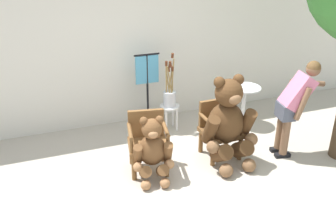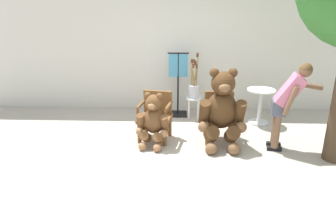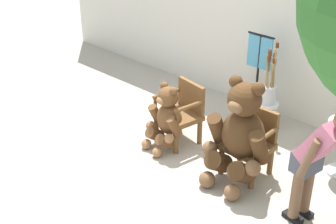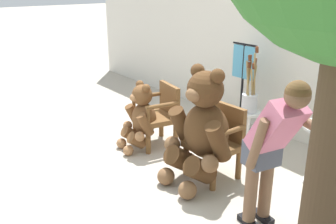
{
  "view_description": "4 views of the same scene",
  "coord_description": "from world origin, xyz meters",
  "px_view_note": "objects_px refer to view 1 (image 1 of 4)",
  "views": [
    {
      "loc": [
        -1.92,
        -3.86,
        3.07
      ],
      "look_at": [
        -0.31,
        0.52,
        0.93
      ],
      "focal_mm": 40.0,
      "sensor_mm": 36.0,
      "label": 1
    },
    {
      "loc": [
        -0.16,
        -4.85,
        2.54
      ],
      "look_at": [
        -0.34,
        0.41,
        0.61
      ],
      "focal_mm": 35.0,
      "sensor_mm": 36.0,
      "label": 2
    },
    {
      "loc": [
        3.23,
        -3.67,
        3.5
      ],
      "look_at": [
        -0.23,
        0.02,
        0.82
      ],
      "focal_mm": 50.0,
      "sensor_mm": 36.0,
      "label": 3
    },
    {
      "loc": [
        3.42,
        -2.24,
        2.24
      ],
      "look_at": [
        0.12,
        0.3,
        0.75
      ],
      "focal_mm": 40.0,
      "sensor_mm": 36.0,
      "label": 4
    }
  ],
  "objects_px": {
    "wooden_chair_left": "(148,140)",
    "round_side_table": "(244,101)",
    "clothing_display_stand": "(148,90)",
    "brush_bucket": "(170,95)",
    "teddy_bear_small": "(153,150)",
    "white_stool": "(170,111)",
    "wooden_chair_right": "(219,127)",
    "teddy_bear_large": "(228,122)",
    "person_visitor": "(295,101)"
  },
  "relations": [
    {
      "from": "teddy_bear_large",
      "to": "person_visitor",
      "type": "relative_size",
      "value": 0.91
    },
    {
      "from": "person_visitor",
      "to": "white_stool",
      "type": "relative_size",
      "value": 3.27
    },
    {
      "from": "brush_bucket",
      "to": "round_side_table",
      "type": "relative_size",
      "value": 1.3
    },
    {
      "from": "wooden_chair_left",
      "to": "white_stool",
      "type": "height_order",
      "value": "wooden_chair_left"
    },
    {
      "from": "white_stool",
      "to": "wooden_chair_left",
      "type": "bearing_deg",
      "value": -124.83
    },
    {
      "from": "teddy_bear_small",
      "to": "white_stool",
      "type": "xyz_separation_m",
      "value": [
        0.75,
        1.34,
        -0.11
      ]
    },
    {
      "from": "wooden_chair_left",
      "to": "clothing_display_stand",
      "type": "bearing_deg",
      "value": 72.44
    },
    {
      "from": "wooden_chair_left",
      "to": "brush_bucket",
      "type": "relative_size",
      "value": 0.92
    },
    {
      "from": "brush_bucket",
      "to": "teddy_bear_small",
      "type": "bearing_deg",
      "value": -119.29
    },
    {
      "from": "wooden_chair_right",
      "to": "wooden_chair_left",
      "type": "bearing_deg",
      "value": -179.95
    },
    {
      "from": "wooden_chair_right",
      "to": "round_side_table",
      "type": "relative_size",
      "value": 1.19
    },
    {
      "from": "teddy_bear_small",
      "to": "white_stool",
      "type": "relative_size",
      "value": 2.06
    },
    {
      "from": "wooden_chair_right",
      "to": "teddy_bear_small",
      "type": "height_order",
      "value": "teddy_bear_small"
    },
    {
      "from": "wooden_chair_left",
      "to": "teddy_bear_large",
      "type": "xyz_separation_m",
      "value": [
        1.15,
        -0.25,
        0.21
      ]
    },
    {
      "from": "white_stool",
      "to": "brush_bucket",
      "type": "bearing_deg",
      "value": -68.7
    },
    {
      "from": "wooden_chair_right",
      "to": "clothing_display_stand",
      "type": "relative_size",
      "value": 0.63
    },
    {
      "from": "person_visitor",
      "to": "clothing_display_stand",
      "type": "height_order",
      "value": "person_visitor"
    },
    {
      "from": "wooden_chair_left",
      "to": "round_side_table",
      "type": "bearing_deg",
      "value": 21.28
    },
    {
      "from": "wooden_chair_left",
      "to": "person_visitor",
      "type": "height_order",
      "value": "person_visitor"
    },
    {
      "from": "teddy_bear_large",
      "to": "person_visitor",
      "type": "bearing_deg",
      "value": -6.45
    },
    {
      "from": "teddy_bear_small",
      "to": "clothing_display_stand",
      "type": "xyz_separation_m",
      "value": [
        0.42,
        1.54,
        0.26
      ]
    },
    {
      "from": "wooden_chair_left",
      "to": "brush_bucket",
      "type": "xyz_separation_m",
      "value": [
        0.73,
        1.05,
        0.2
      ]
    },
    {
      "from": "teddy_bear_small",
      "to": "brush_bucket",
      "type": "relative_size",
      "value": 1.02
    },
    {
      "from": "teddy_bear_large",
      "to": "teddy_bear_small",
      "type": "relative_size",
      "value": 1.44
    },
    {
      "from": "teddy_bear_large",
      "to": "round_side_table",
      "type": "xyz_separation_m",
      "value": [
        0.91,
        1.06,
        -0.22
      ]
    },
    {
      "from": "wooden_chair_left",
      "to": "teddy_bear_large",
      "type": "distance_m",
      "value": 1.2
    },
    {
      "from": "wooden_chair_right",
      "to": "person_visitor",
      "type": "xyz_separation_m",
      "value": [
        1.04,
        -0.37,
        0.44
      ]
    },
    {
      "from": "brush_bucket",
      "to": "clothing_display_stand",
      "type": "relative_size",
      "value": 0.68
    },
    {
      "from": "teddy_bear_small",
      "to": "person_visitor",
      "type": "distance_m",
      "value": 2.26
    },
    {
      "from": "wooden_chair_left",
      "to": "wooden_chair_right",
      "type": "height_order",
      "value": "same"
    },
    {
      "from": "teddy_bear_small",
      "to": "brush_bucket",
      "type": "distance_m",
      "value": 1.55
    },
    {
      "from": "round_side_table",
      "to": "clothing_display_stand",
      "type": "relative_size",
      "value": 0.53
    },
    {
      "from": "round_side_table",
      "to": "teddy_bear_large",
      "type": "bearing_deg",
      "value": -130.62
    },
    {
      "from": "wooden_chair_left",
      "to": "brush_bucket",
      "type": "bearing_deg",
      "value": 55.11
    },
    {
      "from": "brush_bucket",
      "to": "round_side_table",
      "type": "bearing_deg",
      "value": -10.44
    },
    {
      "from": "person_visitor",
      "to": "round_side_table",
      "type": "height_order",
      "value": "person_visitor"
    },
    {
      "from": "round_side_table",
      "to": "wooden_chair_right",
      "type": "bearing_deg",
      "value": -138.58
    },
    {
      "from": "teddy_bear_large",
      "to": "wooden_chair_right",
      "type": "bearing_deg",
      "value": 90.33
    },
    {
      "from": "wooden_chair_left",
      "to": "wooden_chair_right",
      "type": "bearing_deg",
      "value": 0.05
    },
    {
      "from": "brush_bucket",
      "to": "person_visitor",
      "type": "bearing_deg",
      "value": -44.07
    },
    {
      "from": "person_visitor",
      "to": "white_stool",
      "type": "distance_m",
      "value": 2.11
    },
    {
      "from": "teddy_bear_large",
      "to": "brush_bucket",
      "type": "xyz_separation_m",
      "value": [
        -0.42,
        1.3,
        -0.0
      ]
    },
    {
      "from": "clothing_display_stand",
      "to": "round_side_table",
      "type": "bearing_deg",
      "value": -15.24
    },
    {
      "from": "teddy_bear_large",
      "to": "round_side_table",
      "type": "relative_size",
      "value": 1.9
    },
    {
      "from": "wooden_chair_right",
      "to": "teddy_bear_small",
      "type": "distance_m",
      "value": 1.21
    },
    {
      "from": "wooden_chair_right",
      "to": "teddy_bear_large",
      "type": "xyz_separation_m",
      "value": [
        0.0,
        -0.26,
        0.21
      ]
    },
    {
      "from": "white_stool",
      "to": "teddy_bear_large",
      "type": "bearing_deg",
      "value": -71.99
    },
    {
      "from": "wooden_chair_left",
      "to": "clothing_display_stand",
      "type": "distance_m",
      "value": 1.34
    },
    {
      "from": "teddy_bear_small",
      "to": "white_stool",
      "type": "bearing_deg",
      "value": 60.75
    },
    {
      "from": "wooden_chair_right",
      "to": "round_side_table",
      "type": "bearing_deg",
      "value": 41.42
    }
  ]
}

